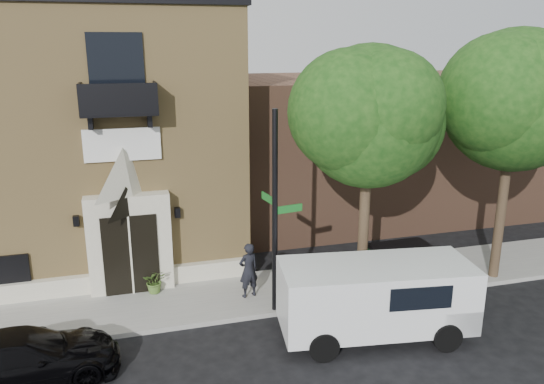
# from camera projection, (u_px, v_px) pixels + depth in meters

# --- Properties ---
(ground) EXTENTS (120.00, 120.00, 0.00)m
(ground) POSITION_uv_depth(u_px,v_px,m) (173.00, 331.00, 15.06)
(ground) COLOR black
(ground) RESTS_ON ground
(sidewalk) EXTENTS (42.00, 3.00, 0.15)m
(sidewalk) POSITION_uv_depth(u_px,v_px,m) (200.00, 301.00, 16.69)
(sidewalk) COLOR gray
(sidewalk) RESTS_ON ground
(church) EXTENTS (12.20, 11.01, 9.30)m
(church) POSITION_uv_depth(u_px,v_px,m) (68.00, 131.00, 20.38)
(church) COLOR tan
(church) RESTS_ON ground
(neighbour_building) EXTENTS (18.00, 8.00, 6.40)m
(neighbour_building) POSITION_uv_depth(u_px,v_px,m) (402.00, 143.00, 25.65)
(neighbour_building) COLOR brown
(neighbour_building) RESTS_ON ground
(street_tree_left) EXTENTS (4.97, 4.38, 7.77)m
(street_tree_left) POSITION_uv_depth(u_px,v_px,m) (371.00, 116.00, 15.35)
(street_tree_left) COLOR #38281C
(street_tree_left) RESTS_ON sidewalk
(street_tree_mid) EXTENTS (5.21, 4.64, 8.25)m
(street_tree_mid) POSITION_uv_depth(u_px,v_px,m) (518.00, 99.00, 16.56)
(street_tree_mid) COLOR #38281C
(street_tree_mid) RESTS_ON sidewalk
(black_sedan) EXTENTS (4.70, 2.29, 1.32)m
(black_sedan) POSITION_uv_depth(u_px,v_px,m) (21.00, 359.00, 12.61)
(black_sedan) COLOR black
(black_sedan) RESTS_ON ground
(cargo_van) EXTENTS (5.47, 2.78, 2.14)m
(cargo_van) POSITION_uv_depth(u_px,v_px,m) (382.00, 296.00, 14.54)
(cargo_van) COLOR white
(cargo_van) RESTS_ON ground
(street_sign) EXTENTS (1.04, 0.95, 6.03)m
(street_sign) POSITION_uv_depth(u_px,v_px,m) (275.00, 213.00, 15.20)
(street_sign) COLOR black
(street_sign) RESTS_ON sidewalk
(fire_hydrant) EXTENTS (0.42, 0.33, 0.73)m
(fire_hydrant) POSITION_uv_depth(u_px,v_px,m) (362.00, 286.00, 16.70)
(fire_hydrant) COLOR #AB0416
(fire_hydrant) RESTS_ON sidewalk
(dumpster) EXTENTS (2.03, 1.20, 1.30)m
(dumpster) POSITION_uv_depth(u_px,v_px,m) (400.00, 264.00, 17.62)
(dumpster) COLOR #0F371A
(dumpster) RESTS_ON sidewalk
(planter) EXTENTS (0.74, 0.65, 0.81)m
(planter) POSITION_uv_depth(u_px,v_px,m) (155.00, 281.00, 16.97)
(planter) COLOR #50722D
(planter) RESTS_ON sidewalk
(pedestrian_near) EXTENTS (0.74, 0.58, 1.79)m
(pedestrian_near) POSITION_uv_depth(u_px,v_px,m) (248.00, 270.00, 16.57)
(pedestrian_near) COLOR black
(pedestrian_near) RESTS_ON sidewalk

